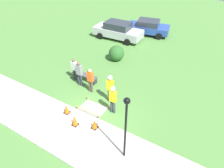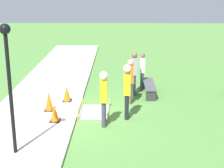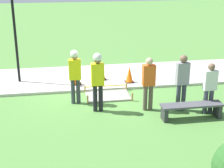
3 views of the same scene
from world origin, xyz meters
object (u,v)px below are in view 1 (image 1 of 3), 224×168
Objects in this scene: park_bench at (85,76)px; bystander_in_gray_shirt at (74,68)px; traffic_cone_far_patch at (75,120)px; worker_supervisor at (110,86)px; bystander_in_orange_shirt at (90,79)px; bystander_in_white_shirt at (79,72)px; traffic_cone_sidewalk_edge at (94,124)px; worker_assistant at (113,97)px; parked_car_blue at (148,27)px; parked_car_silver at (118,30)px; traffic_cone_near_patch at (66,109)px; lamppost_near at (126,120)px.

park_bench is 1.15× the size of bystander_in_gray_shirt.
bystander_in_gray_shirt is at bearing 129.29° from traffic_cone_far_patch.
worker_supervisor is 1.10× the size of bystander_in_orange_shirt.
worker_supervisor is 2.68m from bystander_in_white_shirt.
bystander_in_gray_shirt is (-3.93, 3.17, 0.54)m from traffic_cone_sidewalk_edge.
worker_assistant is 12.16m from parked_car_blue.
park_bench is (-3.29, 3.44, -0.05)m from traffic_cone_sidewalk_edge.
park_bench is 3.06m from worker_supervisor.
parked_car_silver is at bearing 97.62° from bystander_in_gray_shirt.
bystander_in_orange_shirt is (-2.13, 2.59, 0.61)m from traffic_cone_sidewalk_edge.
parked_car_silver is at bearing 114.51° from traffic_cone_sidewalk_edge.
bystander_in_gray_shirt is at bearing 167.51° from worker_supervisor.
park_bench is 7.66m from parked_car_silver.
traffic_cone_far_patch reaches higher than traffic_cone_near_patch.
traffic_cone_sidewalk_edge is 0.36× the size of bystander_in_gray_shirt.
worker_supervisor is (2.76, -1.02, 0.84)m from park_bench.
worker_assistant reaches higher than parked_car_silver.
bystander_in_white_shirt is at bearing 161.06° from worker_assistant.
parked_car_blue is at bearing 87.96° from park_bench.
worker_supervisor reaches higher than parked_car_blue.
traffic_cone_sidewalk_edge is 5.08m from bystander_in_gray_shirt.
lamppost_near is 13.72m from parked_car_silver.
park_bench is at bearing 152.43° from worker_assistant.
park_bench is 0.99× the size of worker_supervisor.
worker_assistant is 3.50m from bystander_in_white_shirt.
worker_supervisor reaches higher than park_bench.
parked_car_blue is (0.24, 10.62, -0.31)m from bystander_in_white_shirt.
lamppost_near is at bearing -82.45° from parked_car_blue.
traffic_cone_near_patch is 0.34× the size of worker_assistant.
parked_car_silver is (-2.92, 10.78, 0.41)m from traffic_cone_near_patch.
park_bench is at bearing 99.99° from bystander_in_white_shirt.
lamppost_near is (3.24, -0.31, 1.97)m from traffic_cone_far_patch.
park_bench is 0.40× the size of parked_car_silver.
worker_supervisor is at bearing 130.95° from worker_assistant.
worker_supervisor is 1.02m from worker_assistant.
bystander_in_orange_shirt reaches higher than traffic_cone_sidewalk_edge.
bystander_in_orange_shirt is at bearing 173.82° from worker_supervisor.
traffic_cone_far_patch is at bearing -59.39° from park_bench.
traffic_cone_sidewalk_edge is 0.17× the size of lamppost_near.
traffic_cone_sidewalk_edge is 0.31× the size of park_bench.
bystander_in_orange_shirt is 5.63m from lamppost_near.
traffic_cone_far_patch reaches higher than park_bench.
worker_supervisor is at bearing 79.86° from traffic_cone_far_patch.
parked_car_silver is at bearing 118.92° from worker_assistant.
traffic_cone_far_patch is 4.44m from park_bench.
bystander_in_gray_shirt reaches higher than parked_car_blue.
traffic_cone_far_patch is at bearing -55.90° from bystander_in_white_shirt.
park_bench is at bearing 159.68° from worker_supervisor.
bystander_in_white_shirt reaches higher than parked_car_blue.
traffic_cone_sidewalk_edge is 0.12× the size of parked_car_silver.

